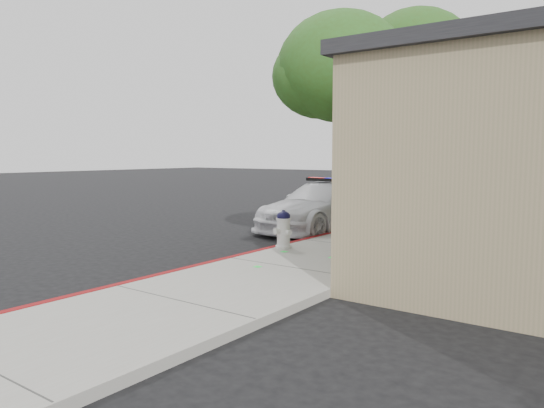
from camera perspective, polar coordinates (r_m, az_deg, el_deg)
The scene contains 8 objects.
ground at distance 11.55m, azimuth -4.97°, elevation -6.57°, with size 120.00×120.00×0.00m, color black.
sidewalk at distance 13.10m, azimuth 9.15°, elevation -4.85°, with size 3.20×60.00×0.15m, color gray.
red_curb at distance 13.86m, azimuth 3.46°, elevation -4.20°, with size 0.14×60.00×0.16m, color maroon.
police_car at distance 16.55m, azimuth 5.80°, elevation -0.19°, with size 2.64×5.52×1.67m.
fire_hydrant at distance 12.52m, azimuth 1.25°, elevation -2.77°, with size 0.53×0.46×0.92m.
street_tree_near at distance 12.76m, azimuth 7.66°, elevation 14.16°, with size 3.35×3.07×5.62m.
street_tree_mid at distance 18.32m, azimuth 15.64°, elevation 14.81°, with size 3.89×3.67×7.01m.
street_tree_far at distance 20.56m, azimuth 17.40°, elevation 9.99°, with size 2.91×2.80×5.27m.
Camera 1 is at (7.48, -8.47, 2.41)m, focal length 34.25 mm.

